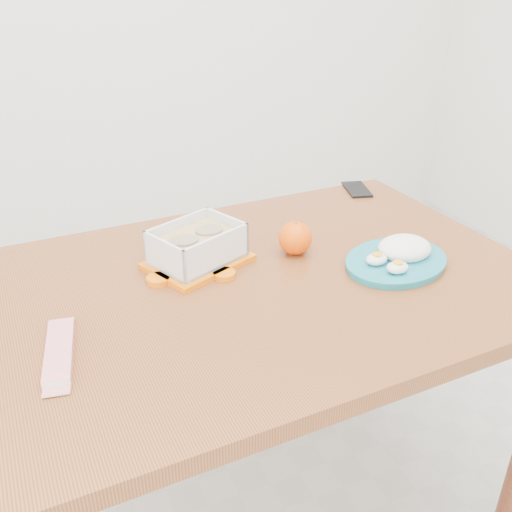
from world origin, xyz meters
name	(u,v)px	position (x,y,z in m)	size (l,w,h in m)	color
ground	(314,498)	(0.00, 0.00, 0.00)	(3.50, 3.50, 0.00)	#B7B7B2
dining_table	(256,314)	(-0.17, 0.04, 0.66)	(1.31, 0.90, 0.75)	brown
food_container	(197,246)	(-0.26, 0.16, 0.80)	(0.27, 0.24, 0.10)	orange
orange_fruit	(295,238)	(-0.03, 0.12, 0.79)	(0.08, 0.08, 0.08)	#EA4504
rice_plate	(399,255)	(0.17, -0.02, 0.77)	(0.33, 0.33, 0.07)	#187586
candy_bar	(59,352)	(-0.60, -0.08, 0.76)	(0.19, 0.05, 0.02)	red
smartphone	(357,189)	(0.34, 0.43, 0.75)	(0.06, 0.13, 0.01)	black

